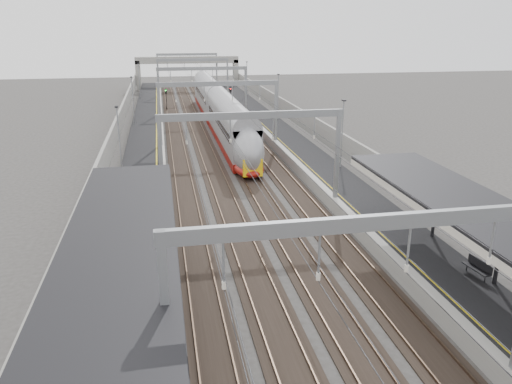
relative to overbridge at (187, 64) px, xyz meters
name	(u,v)px	position (x,y,z in m)	size (l,w,h in m)	color
platform_left	(146,144)	(-8.00, -55.00, -4.81)	(4.00, 120.00, 1.00)	black
platform_right	(284,138)	(8.00, -55.00, -4.81)	(4.00, 120.00, 1.00)	black
tracks	(217,145)	(0.00, -55.00, -5.26)	(11.40, 140.00, 0.20)	black
overhead_line	(209,85)	(0.00, -48.38, 0.83)	(13.00, 140.00, 6.60)	gray
canopy_left	(109,296)	(-8.02, -97.01, -0.22)	(4.40, 30.00, 4.24)	black
overbridge	(187,64)	(0.00, 0.00, 0.00)	(22.00, 2.20, 6.90)	gray
wall_left	(116,135)	(-11.20, -55.00, -3.71)	(0.30, 120.00, 3.20)	gray
wall_right	(310,128)	(11.20, -55.00, -3.71)	(0.30, 120.00, 3.20)	gray
train	(220,114)	(1.50, -46.40, -3.14)	(2.80, 51.07, 4.43)	maroon
bench	(478,267)	(9.32, -91.13, -3.78)	(0.65, 1.74, 0.88)	black
signal_green	(166,96)	(-5.20, -28.57, -2.89)	(0.32, 0.32, 3.48)	black
signal_red_near	(221,98)	(3.20, -33.15, -2.89)	(0.32, 0.32, 3.48)	black
signal_red_far	(231,94)	(5.40, -28.23, -2.89)	(0.32, 0.32, 3.48)	black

